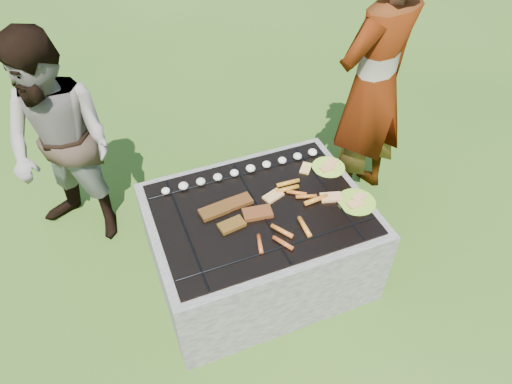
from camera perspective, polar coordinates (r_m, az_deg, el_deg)
lawn at (r=3.16m, az=0.34°, el=-9.81°), size 60.00×60.00×0.00m
fire_pit at (r=2.94m, az=0.37°, el=-6.54°), size 1.30×1.00×0.62m
mushrooms at (r=2.91m, az=-1.54°, el=2.74°), size 1.06×0.06×0.04m
pork_slabs at (r=2.66m, az=-2.52°, el=-2.49°), size 0.41×0.27×0.02m
sausages at (r=2.68m, az=4.71°, el=-2.16°), size 0.55×0.51×0.03m
bread_on_grate at (r=2.81m, az=6.13°, el=0.27°), size 0.46×0.41×0.02m
plate_far at (r=3.01m, az=9.05°, el=3.08°), size 0.27×0.27×0.03m
plate_near at (r=2.80m, az=12.42°, el=-1.26°), size 0.29×0.29×0.03m
cook at (r=3.23m, az=14.45°, el=12.62°), size 0.79×0.64×1.89m
bystander at (r=3.14m, az=-23.06°, el=5.17°), size 0.93×0.93×1.52m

